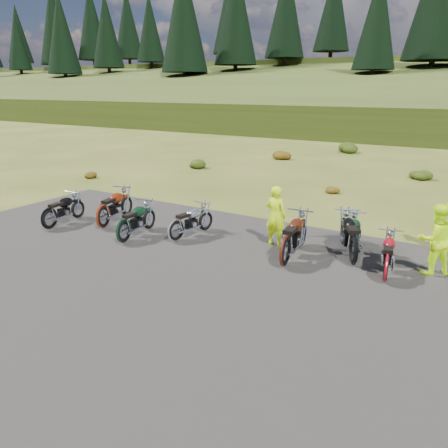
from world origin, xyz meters
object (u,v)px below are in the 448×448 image
Objects in this scene: motorcycle_0 at (51,229)px; motorcycle_3 at (176,242)px; person_middle at (276,217)px; motorcycle_7 at (354,260)px.

motorcycle_0 reaches higher than motorcycle_3.
motorcycle_3 is at bearing -80.99° from motorcycle_0.
motorcycle_3 is at bearing 31.14° from person_middle.
motorcycle_7 is 2.51m from person_middle.
motorcycle_3 is 1.09× the size of person_middle.
person_middle is (7.00, 2.46, 0.90)m from motorcycle_0.
person_middle is (2.71, 1.23, 0.90)m from motorcycle_3.
motorcycle_3 is at bearing 85.79° from motorcycle_7.
motorcycle_0 is 7.47m from person_middle.
person_middle is at bearing 73.41° from motorcycle_7.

